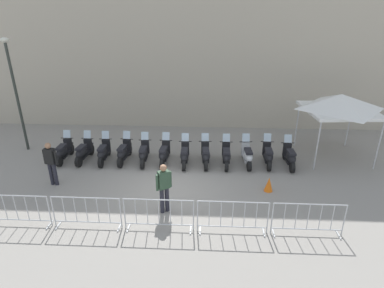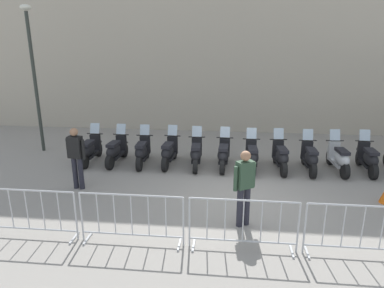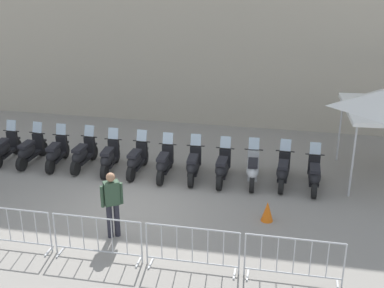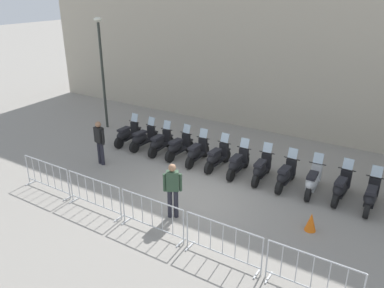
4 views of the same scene
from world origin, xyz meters
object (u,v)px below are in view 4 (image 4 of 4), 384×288
object	(u,v)px
motorcycle_3	(178,147)
motorcycle_2	(160,143)
barrier_segment_0	(47,177)
motorcycle_1	(143,138)
motorcycle_11	(371,196)
motorcycle_8	(285,175)
motorcycle_5	(217,157)
motorcycle_9	(313,181)
motorcycle_7	(261,169)
traffic_cone	(311,222)
barrier_segment_4	(312,276)
officer_near_row_end	(173,188)
officer_mid_plaza	(100,140)
motorcycle_6	(238,164)
barrier_segment_1	(95,194)
barrier_segment_3	(223,242)
motorcycle_10	(341,187)
street_lamp	(102,62)
motorcycle_4	(197,152)
motorcycle_0	(127,134)
barrier_segment_2	(152,216)

from	to	relation	value
motorcycle_3	motorcycle_2	bearing A→B (deg)	178.69
barrier_segment_0	motorcycle_1	bearing A→B (deg)	80.99
motorcycle_11	motorcycle_8	bearing A→B (deg)	176.46
motorcycle_5	motorcycle_9	size ratio (longest dim) A/B	1.00
motorcycle_7	motorcycle_11	bearing A→B (deg)	-4.03
traffic_cone	barrier_segment_4	bearing A→B (deg)	-78.36
officer_near_row_end	officer_mid_plaza	distance (m)	4.71
motorcycle_2	motorcycle_9	world-z (taller)	same
motorcycle_7	barrier_segment_4	size ratio (longest dim) A/B	0.82
motorcycle_6	motorcycle_7	distance (m)	0.90
motorcycle_6	officer_mid_plaza	size ratio (longest dim) A/B	1.00
barrier_segment_1	motorcycle_3	bearing A→B (deg)	86.19
motorcycle_1	barrier_segment_4	bearing A→B (deg)	-32.68
motorcycle_3	barrier_segment_3	size ratio (longest dim) A/B	0.82
barrier_segment_1	motorcycle_10	bearing A→B (deg)	32.18
motorcycle_1	motorcycle_3	bearing A→B (deg)	-3.39
motorcycle_3	barrier_segment_4	bearing A→B (deg)	-38.90
street_lamp	motorcycle_4	bearing A→B (deg)	-15.82
motorcycle_5	motorcycle_6	distance (m)	0.90
motorcycle_0	motorcycle_9	bearing A→B (deg)	-4.42
barrier_segment_0	officer_near_row_end	world-z (taller)	officer_near_row_end
traffic_cone	motorcycle_4	bearing A→B (deg)	153.40
barrier_segment_4	motorcycle_7	bearing A→B (deg)	119.96
motorcycle_3	officer_mid_plaza	distance (m)	3.07
motorcycle_1	motorcycle_9	size ratio (longest dim) A/B	1.00
barrier_segment_0	motorcycle_8	bearing A→B (deg)	29.70
motorcycle_2	motorcycle_9	size ratio (longest dim) A/B	1.00
motorcycle_3	motorcycle_11	bearing A→B (deg)	-4.90
motorcycle_9	traffic_cone	bearing A→B (deg)	-78.95
motorcycle_8	barrier_segment_1	bearing A→B (deg)	-139.03
motorcycle_0	barrier_segment_4	world-z (taller)	motorcycle_0
motorcycle_6	barrier_segment_4	bearing A→B (deg)	-52.62
barrier_segment_4	motorcycle_11	bearing A→B (deg)	79.23
motorcycle_4	barrier_segment_2	size ratio (longest dim) A/B	0.82
motorcycle_2	barrier_segment_3	bearing A→B (deg)	-44.73
motorcycle_5	barrier_segment_1	world-z (taller)	motorcycle_5
street_lamp	motorcycle_9	bearing A→B (deg)	-10.78
motorcycle_9	barrier_segment_3	distance (m)	4.62
motorcycle_2	motorcycle_11	distance (m)	8.01
motorcycle_9	barrier_segment_1	xyz separation A→B (m)	(-5.64, -4.11, 0.07)
motorcycle_7	barrier_segment_4	distance (m)	5.42
traffic_cone	street_lamp	bearing A→B (deg)	159.06
motorcycle_2	barrier_segment_0	distance (m)	4.70
barrier_segment_3	street_lamp	xyz separation A→B (m)	(-8.96, 6.39, 2.62)
motorcycle_3	motorcycle_5	distance (m)	1.78
motorcycle_3	barrier_segment_4	world-z (taller)	motorcycle_3
barrier_segment_0	barrier_segment_1	xyz separation A→B (m)	(2.19, -0.16, 0.00)
motorcycle_2	motorcycle_8	bearing A→B (deg)	-4.99
motorcycle_7	motorcycle_8	world-z (taller)	same
barrier_segment_1	officer_near_row_end	distance (m)	2.47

